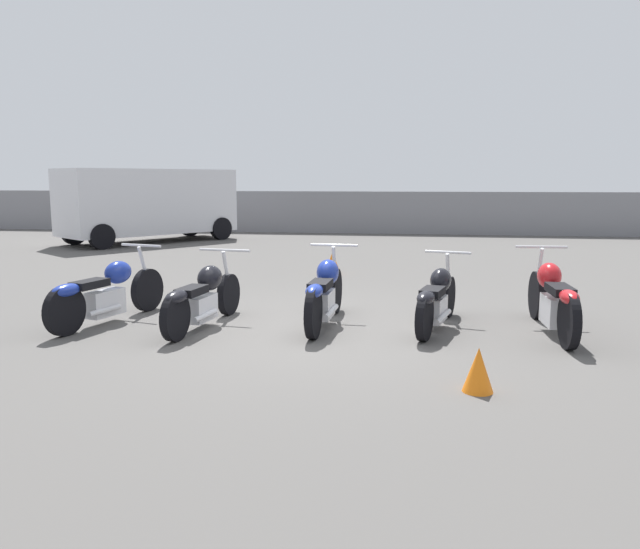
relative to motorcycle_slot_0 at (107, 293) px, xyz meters
name	(u,v)px	position (x,y,z in m)	size (l,w,h in m)	color
ground_plane	(316,329)	(2.79, 0.09, -0.41)	(60.00, 60.00, 0.00)	#514F4C
fence_back	(379,213)	(2.79, 14.27, 0.32)	(40.00, 0.04, 1.47)	gray
motorcycle_slot_0	(107,293)	(0.00, 0.00, 0.00)	(0.83, 2.16, 0.99)	black
motorcycle_slot_1	(203,297)	(1.34, -0.05, -0.01)	(0.75, 2.10, 0.95)	black
motorcycle_slot_2	(325,293)	(2.88, 0.31, 0.02)	(0.67, 2.14, 1.01)	black
motorcycle_slot_3	(437,299)	(4.32, 0.33, -0.02)	(0.76, 1.94, 0.94)	black
motorcycle_slot_4	(553,299)	(5.74, 0.31, 0.02)	(0.67, 2.23, 1.02)	black
parked_van	(149,202)	(-3.90, 10.32, 0.80)	(4.58, 5.26, 2.19)	silver
traffic_cone_near	(478,370)	(4.61, -2.05, -0.21)	(0.28, 0.28, 0.41)	orange
traffic_cone_far	(332,263)	(2.41, 4.73, -0.19)	(0.35, 0.35, 0.45)	orange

